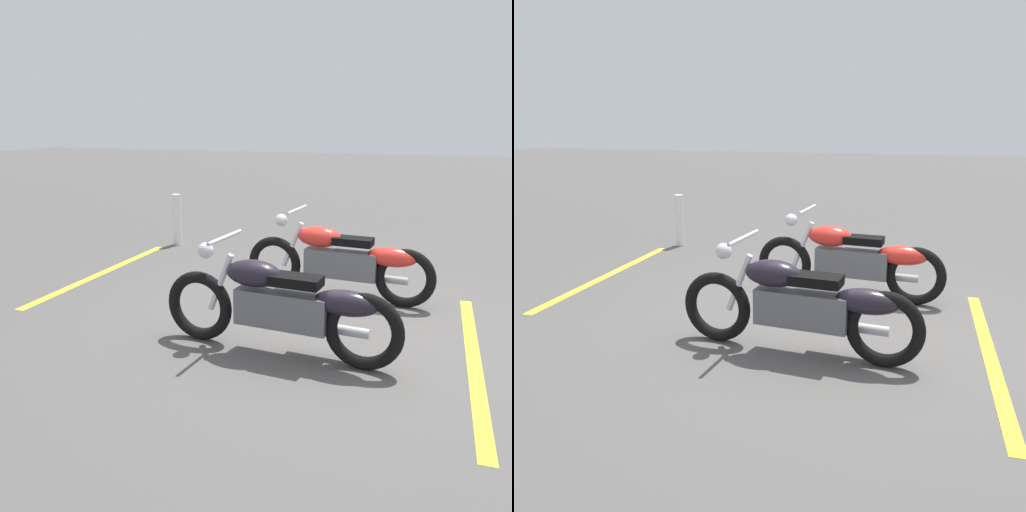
# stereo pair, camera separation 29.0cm
# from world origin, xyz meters

# --- Properties ---
(ground_plane) EXTENTS (60.00, 60.00, 0.00)m
(ground_plane) POSITION_xyz_m (0.00, 0.00, 0.00)
(ground_plane) COLOR #514F4C
(motorcycle_bright_foreground) EXTENTS (2.23, 0.62, 1.04)m
(motorcycle_bright_foreground) POSITION_xyz_m (0.09, -0.85, 0.46)
(motorcycle_bright_foreground) COLOR black
(motorcycle_bright_foreground) RESTS_ON ground
(motorcycle_dark_foreground) EXTENTS (2.23, 0.62, 1.04)m
(motorcycle_dark_foreground) POSITION_xyz_m (0.24, 0.85, 0.46)
(motorcycle_dark_foreground) COLOR black
(motorcycle_dark_foreground) RESTS_ON ground
(bollard_post) EXTENTS (0.14, 0.14, 0.85)m
(bollard_post) POSITION_xyz_m (3.28, -2.65, 0.43)
(bollard_post) COLOR white
(bollard_post) RESTS_ON ground
(parking_stripe_near) EXTENTS (0.26, 3.20, 0.01)m
(parking_stripe_near) POSITION_xyz_m (-1.35, 0.32, 0.00)
(parking_stripe_near) COLOR yellow
(parking_stripe_near) RESTS_ON ground
(parking_stripe_mid) EXTENTS (0.26, 3.20, 0.01)m
(parking_stripe_mid) POSITION_xyz_m (3.38, -0.76, 0.00)
(parking_stripe_mid) COLOR yellow
(parking_stripe_mid) RESTS_ON ground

